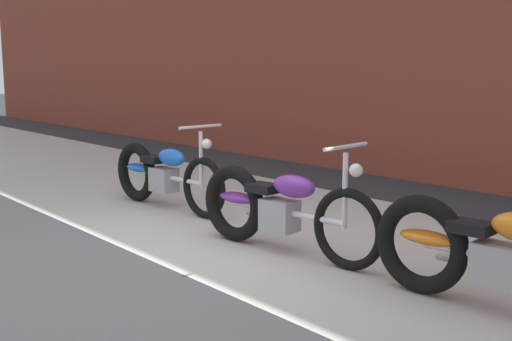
# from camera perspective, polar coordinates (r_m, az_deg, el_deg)

# --- Properties ---
(ground_plane) EXTENTS (80.00, 80.00, 0.00)m
(ground_plane) POSITION_cam_1_polar(r_m,az_deg,el_deg) (5.44, -9.61, -8.17)
(ground_plane) COLOR #2D2D30
(sidewalk_slab) EXTENTS (36.00, 3.50, 0.01)m
(sidewalk_slab) POSITION_cam_1_polar(r_m,az_deg,el_deg) (6.48, 3.81, -5.22)
(sidewalk_slab) COLOR #B2ADA3
(sidewalk_slab) RESTS_ON ground
(motorcycle_blue) EXTENTS (2.01, 0.58, 1.03)m
(motorcycle_blue) POSITION_cam_1_polar(r_m,az_deg,el_deg) (7.44, -8.80, -0.32)
(motorcycle_blue) COLOR black
(motorcycle_blue) RESTS_ON ground
(motorcycle_purple) EXTENTS (2.00, 0.58, 1.03)m
(motorcycle_purple) POSITION_cam_1_polar(r_m,az_deg,el_deg) (5.57, 1.58, -3.41)
(motorcycle_purple) COLOR black
(motorcycle_purple) RESTS_ON ground
(motorcycle_orange) EXTENTS (2.01, 0.58, 1.03)m
(motorcycle_orange) POSITION_cam_1_polar(r_m,az_deg,el_deg) (4.46, 20.47, -7.18)
(motorcycle_orange) COLOR black
(motorcycle_orange) RESTS_ON ground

